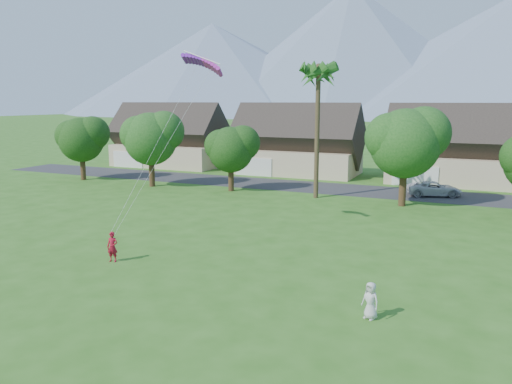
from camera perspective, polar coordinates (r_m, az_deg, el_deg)
The scene contains 10 objects.
ground at distance 22.01m, azimuth -10.97°, elevation -14.17°, with size 500.00×500.00×0.00m, color #2D6019.
street at distance 52.42m, azimuth 10.71°, elevation 0.25°, with size 90.00×7.00×0.01m, color #2D2D30.
kite_flyer at distance 29.73m, azimuth -16.09°, elevation -6.05°, with size 0.64×0.42×1.74m, color maroon.
watcher at distance 21.97m, azimuth 12.95°, elevation -12.01°, with size 0.79×0.51×1.61m, color beige.
parked_car at distance 51.11m, azimuth 19.70°, elevation 0.35°, with size 2.34×5.07×1.41m, color silver.
mountain_ridge at distance 277.02m, azimuth 24.35°, elevation 13.65°, with size 540.00×240.00×70.00m.
houses_row at distance 60.60m, azimuth 13.26°, elevation 4.79°, with size 72.75×8.19×8.86m.
tree_row at distance 46.22m, azimuth 7.78°, elevation 5.10°, with size 62.27×6.67×8.45m.
fan_palm at distance 46.92m, azimuth 7.16°, elevation 13.65°, with size 3.00×3.00×13.80m.
parafoil_kite at distance 33.12m, azimuth -6.03°, elevation 14.57°, with size 2.85×1.17×0.50m.
Camera 1 is at (11.68, -16.29, 9.08)m, focal length 35.00 mm.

